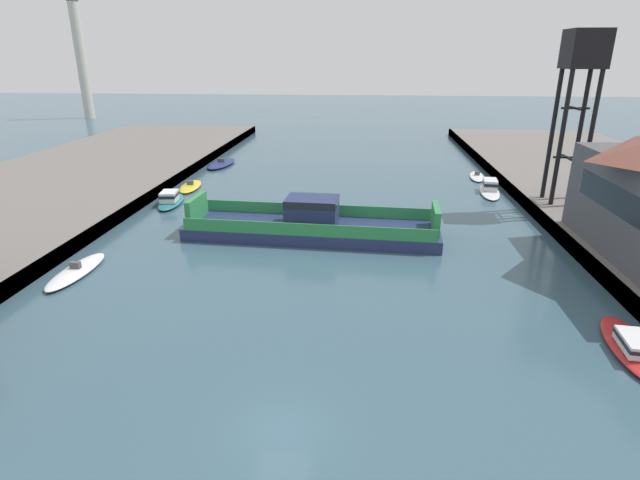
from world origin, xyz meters
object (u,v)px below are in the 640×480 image
object	(u,v)px
moored_boat_near_left	(76,271)
moored_boat_mid_left	(477,176)
moored_boat_mid_right	(490,188)
moored_boat_far_right	(221,164)
crane_tower	(582,67)
moored_boat_far_left	(170,199)
moored_boat_near_right	(634,346)
chain_ferry	(312,225)
smokestack_distant_a	(80,53)
moored_boat_upstream_a	(190,186)

from	to	relation	value
moored_boat_near_left	moored_boat_mid_left	bearing A→B (deg)	43.96
moored_boat_mid_right	moored_boat_far_right	xyz separation A→B (m)	(-36.49, 12.63, -0.31)
moored_boat_near_left	crane_tower	distance (m)	48.35
moored_boat_far_left	moored_boat_near_right	bearing A→B (deg)	-35.90
moored_boat_near_left	moored_boat_far_left	xyz separation A→B (m)	(0.10, 18.93, 0.33)
chain_ferry	smokestack_distant_a	xyz separation A→B (m)	(-68.04, 86.21, 14.94)
moored_boat_near_right	moored_boat_far_left	bearing A→B (deg)	144.10
moored_boat_far_right	crane_tower	distance (m)	48.58
chain_ferry	crane_tower	xyz separation A→B (m)	(24.96, 9.81, 13.37)
moored_boat_near_left	moored_boat_far_left	distance (m)	18.94
chain_ferry	moored_boat_upstream_a	bearing A→B (deg)	136.18
chain_ferry	moored_boat_near_right	size ratio (longest dim) A/B	3.11
chain_ferry	moored_boat_near_left	size ratio (longest dim) A/B	3.16
moored_boat_mid_right	crane_tower	size ratio (longest dim) A/B	0.48
moored_boat_far_left	moored_boat_far_right	bearing A→B (deg)	90.43
chain_ferry	moored_boat_upstream_a	xyz separation A→B (m)	(-16.96, 16.28, -0.87)
moored_boat_mid_right	crane_tower	world-z (taller)	crane_tower
chain_ferry	moored_boat_near_left	world-z (taller)	chain_ferry
chain_ferry	moored_boat_far_right	world-z (taller)	chain_ferry
moored_boat_near_right	moored_boat_mid_left	distance (m)	42.64
moored_boat_near_left	moored_boat_near_right	world-z (taller)	moored_boat_near_right
moored_boat_far_left	crane_tower	size ratio (longest dim) A/B	0.43
moored_boat_mid_right	smokestack_distant_a	size ratio (longest dim) A/B	0.27
moored_boat_near_right	moored_boat_far_right	distance (m)	59.84
moored_boat_far_right	crane_tower	world-z (taller)	crane_tower
moored_boat_upstream_a	smokestack_distant_a	bearing A→B (deg)	126.14
moored_boat_upstream_a	moored_boat_near_left	bearing A→B (deg)	-89.69
chain_ferry	crane_tower	world-z (taller)	crane_tower
moored_boat_far_left	crane_tower	bearing A→B (deg)	1.11
moored_boat_mid_left	moored_boat_far_right	xyz separation A→B (m)	(-36.58, 4.74, 0.10)
moored_boat_near_left	smokestack_distant_a	distance (m)	110.06
moored_boat_upstream_a	moored_boat_mid_left	bearing A→B (deg)	13.82
moored_boat_mid_right	smokestack_distant_a	distance (m)	112.49
moored_boat_upstream_a	crane_tower	xyz separation A→B (m)	(41.93, -6.47, 14.24)
moored_boat_near_left	moored_boat_far_right	xyz separation A→B (m)	(-0.05, 39.96, 0.04)
moored_boat_near_left	moored_boat_far_right	distance (m)	39.96
moored_boat_near_right	moored_boat_far_left	xyz separation A→B (m)	(-36.40, 26.35, 0.14)
chain_ferry	moored_boat_far_left	size ratio (longest dim) A/B	3.21
smokestack_distant_a	moored_boat_near_right	bearing A→B (deg)	-49.73
chain_ferry	moored_boat_mid_left	bearing A→B (deg)	52.08
moored_boat_near_right	moored_boat_far_left	distance (m)	44.94
moored_boat_mid_right	moored_boat_far_right	world-z (taller)	moored_boat_mid_right
smokestack_distant_a	moored_boat_mid_left	bearing A→B (deg)	-34.77
chain_ferry	moored_boat_far_left	bearing A→B (deg)	151.69
moored_boat_far_right	smokestack_distant_a	distance (m)	77.59
moored_boat_mid_right	moored_boat_far_left	distance (m)	37.29
moored_boat_near_left	moored_boat_mid_left	size ratio (longest dim) A/B	1.14
chain_ferry	smokestack_distant_a	bearing A→B (deg)	128.28
moored_boat_near_right	moored_boat_mid_right	world-z (taller)	moored_boat_mid_right
moored_boat_near_right	moored_boat_mid_left	xyz separation A→B (m)	(0.02, 42.64, -0.25)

